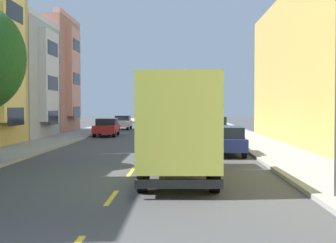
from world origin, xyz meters
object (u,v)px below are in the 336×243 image
object	(u,v)px
parked_pickup_teal	(215,129)
parked_pickup_black	(202,122)
delivery_box_truck	(178,122)
moving_burgundy_sedan	(148,122)
parked_wagon_navy	(225,140)
street_lamp	(333,51)
parked_hatchback_white	(122,122)
parked_wagon_red	(107,127)

from	to	relation	value
parked_pickup_teal	parked_pickup_black	world-z (taller)	same
delivery_box_truck	moving_burgundy_sedan	world-z (taller)	delivery_box_truck
parked_wagon_navy	street_lamp	bearing A→B (deg)	-81.79
street_lamp	parked_hatchback_white	bearing A→B (deg)	104.96
parked_pickup_black	street_lamp	bearing A→B (deg)	-87.50
street_lamp	delivery_box_truck	world-z (taller)	street_lamp
parked_wagon_navy	parked_wagon_red	world-z (taller)	same
parked_pickup_teal	parked_hatchback_white	xyz separation A→B (m)	(-8.97, 16.23, -0.07)
delivery_box_truck	parked_wagon_red	bearing A→B (deg)	104.61
parked_pickup_teal	parked_pickup_black	size ratio (longest dim) A/B	1.01
parked_wagon_red	moving_burgundy_sedan	size ratio (longest dim) A/B	1.06
delivery_box_truck	parked_wagon_navy	bearing A→B (deg)	73.55
parked_wagon_red	moving_burgundy_sedan	bearing A→B (deg)	79.51
delivery_box_truck	parked_pickup_black	distance (m)	35.17
street_lamp	moving_burgundy_sedan	xyz separation A→B (m)	(-7.75, 41.26, -3.26)
parked_wagon_red	moving_burgundy_sedan	world-z (taller)	parked_wagon_red
street_lamp	parked_hatchback_white	world-z (taller)	street_lamp
street_lamp	parked_wagon_navy	distance (m)	12.44
parked_pickup_teal	parked_hatchback_white	size ratio (longest dim) A/B	1.33
delivery_box_truck	parked_wagon_navy	size ratio (longest dim) A/B	1.70
parked_wagon_navy	parked_pickup_black	bearing A→B (deg)	89.94
delivery_box_truck	parked_pickup_teal	world-z (taller)	delivery_box_truck
parked_wagon_navy	parked_pickup_teal	world-z (taller)	parked_pickup_teal
parked_wagon_navy	moving_burgundy_sedan	distance (m)	29.97
delivery_box_truck	street_lamp	bearing A→B (deg)	-41.76
parked_wagon_navy	parked_pickup_black	distance (m)	26.86
parked_hatchback_white	moving_burgundy_sedan	world-z (taller)	parked_hatchback_white
street_lamp	parked_wagon_red	distance (m)	29.44
parked_wagon_red	parked_pickup_teal	bearing A→B (deg)	-27.35
parked_pickup_teal	parked_hatchback_white	world-z (taller)	parked_pickup_teal
parked_hatchback_white	parked_wagon_navy	bearing A→B (deg)	-72.20
parked_hatchback_white	parked_pickup_black	size ratio (longest dim) A/B	0.76
street_lamp	delivery_box_truck	size ratio (longest dim) A/B	0.83
parked_pickup_teal	moving_burgundy_sedan	distance (m)	19.50
parked_pickup_teal	parked_pickup_black	bearing A→B (deg)	90.84
street_lamp	moving_burgundy_sedan	world-z (taller)	street_lamp
street_lamp	moving_burgundy_sedan	bearing A→B (deg)	100.63
parked_wagon_red	moving_burgundy_sedan	xyz separation A→B (m)	(2.57, 13.88, -0.05)
street_lamp	parked_wagon_red	size ratio (longest dim) A/B	1.40
street_lamp	parked_hatchback_white	xyz separation A→B (m)	(-10.43, 39.03, -3.25)
parked_wagon_red	parked_pickup_black	size ratio (longest dim) A/B	0.90
moving_burgundy_sedan	street_lamp	bearing A→B (deg)	-79.37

